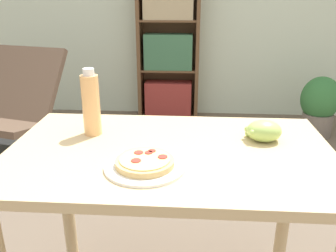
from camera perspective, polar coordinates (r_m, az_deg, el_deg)
dining_table at (r=1.34m, az=0.32°, el=-8.35°), size 1.18×0.73×0.77m
pizza_on_plate at (r=1.15m, az=-3.73°, el=-6.07°), size 0.26×0.26×0.04m
grape_bunch at (r=1.39m, az=15.10°, el=-0.70°), size 0.14×0.10×0.08m
drink_bottle at (r=1.41m, az=-12.24°, el=3.46°), size 0.07×0.07×0.26m
lounge_chair_near at (r=3.09m, az=-23.71°, el=-0.24°), size 0.82×0.90×0.88m
bookshelf at (r=3.79m, az=0.08°, el=12.18°), size 0.64×0.26×1.55m
potted_plant_floor at (r=3.64m, az=23.12°, el=3.04°), size 0.36×0.31×0.57m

